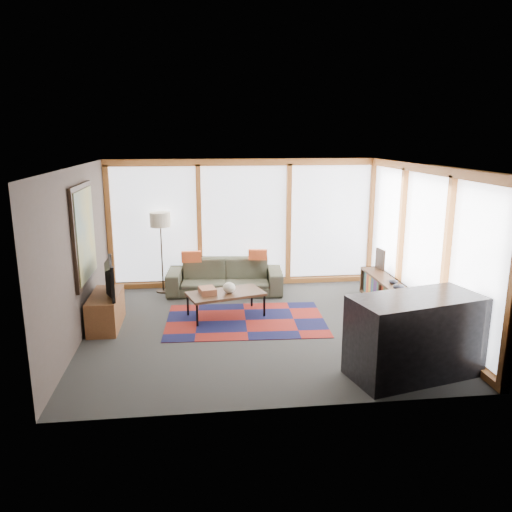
{
  "coord_description": "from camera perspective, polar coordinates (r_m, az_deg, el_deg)",
  "views": [
    {
      "loc": [
        -0.94,
        -7.58,
        3.04
      ],
      "look_at": [
        0.0,
        0.4,
        1.1
      ],
      "focal_mm": 35.0,
      "sensor_mm": 36.0,
      "label": 1
    }
  ],
  "objects": [
    {
      "name": "bowl_a",
      "position": [
        8.76,
        15.98,
        -3.41
      ],
      "size": [
        0.24,
        0.24,
        0.1
      ],
      "primitive_type": "ellipsoid",
      "rotation": [
        0.0,
        0.0,
        0.24
      ],
      "color": "black",
      "rests_on": "bookshelf"
    },
    {
      "name": "bowl_b",
      "position": [
        9.07,
        15.41,
        -2.84
      ],
      "size": [
        0.17,
        0.17,
        0.08
      ],
      "primitive_type": "ellipsoid",
      "rotation": [
        0.0,
        0.0,
        0.04
      ],
      "color": "black",
      "rests_on": "bookshelf"
    },
    {
      "name": "sofa",
      "position": [
        9.89,
        -3.57,
        -2.37
      ],
      "size": [
        2.32,
        1.07,
        0.66
      ],
      "primitive_type": "imported",
      "rotation": [
        0.0,
        0.0,
        -0.08
      ],
      "color": "#323326",
      "rests_on": "ground"
    },
    {
      "name": "floor_lamp",
      "position": [
        9.98,
        -10.73,
        0.38
      ],
      "size": [
        0.4,
        0.4,
        1.6
      ],
      "primitive_type": null,
      "color": "#312518",
      "rests_on": "ground"
    },
    {
      "name": "bar_counter",
      "position": [
        6.81,
        17.69,
        -8.73
      ],
      "size": [
        1.81,
        1.16,
        1.06
      ],
      "primitive_type": "cube",
      "rotation": [
        0.0,
        0.0,
        0.24
      ],
      "color": "black",
      "rests_on": "ground"
    },
    {
      "name": "tv_console",
      "position": [
        8.51,
        -16.78,
        -5.99
      ],
      "size": [
        0.46,
        1.09,
        0.55
      ],
      "primitive_type": "cube",
      "color": "brown",
      "rests_on": "ground"
    },
    {
      "name": "pillow_left",
      "position": [
        9.72,
        -7.39,
        -0.08
      ],
      "size": [
        0.39,
        0.12,
        0.21
      ],
      "primitive_type": "cube",
      "rotation": [
        0.0,
        0.0,
        0.02
      ],
      "color": "#D55528",
      "rests_on": "sofa"
    },
    {
      "name": "ground",
      "position": [
        8.22,
        0.33,
        -8.13
      ],
      "size": [
        5.5,
        5.5,
        0.0
      ],
      "primitive_type": "plane",
      "color": "#292927",
      "rests_on": "ground"
    },
    {
      "name": "television",
      "position": [
        8.33,
        -16.86,
        -2.42
      ],
      "size": [
        0.31,
        0.99,
        0.56
      ],
      "primitive_type": "imported",
      "rotation": [
        0.0,
        0.0,
        1.76
      ],
      "color": "black",
      "rests_on": "tv_console"
    },
    {
      "name": "bookshelf",
      "position": [
        9.32,
        14.87,
        -4.28
      ],
      "size": [
        0.37,
        2.05,
        0.51
      ],
      "primitive_type": null,
      "color": "#361D13",
      "rests_on": "ground"
    },
    {
      "name": "book_stack",
      "position": [
        8.52,
        -5.57,
        -3.98
      ],
      "size": [
        0.32,
        0.37,
        0.11
      ],
      "primitive_type": "cube",
      "rotation": [
        0.0,
        0.0,
        0.22
      ],
      "color": "brown",
      "rests_on": "coffee_table"
    },
    {
      "name": "shelf_picture",
      "position": [
        9.95,
        14.0,
        -0.36
      ],
      "size": [
        0.08,
        0.31,
        0.4
      ],
      "primitive_type": "cube",
      "rotation": [
        0.0,
        0.0,
        0.15
      ],
      "color": "black",
      "rests_on": "bookshelf"
    },
    {
      "name": "room_envelope",
      "position": [
        8.4,
        3.23,
        3.27
      ],
      "size": [
        5.52,
        5.02,
        2.62
      ],
      "color": "#433931",
      "rests_on": "ground"
    },
    {
      "name": "coffee_table",
      "position": [
        8.64,
        -3.46,
        -5.54
      ],
      "size": [
        1.41,
        0.98,
        0.43
      ],
      "primitive_type": null,
      "rotation": [
        0.0,
        0.0,
        0.29
      ],
      "color": "#361D13",
      "rests_on": "ground"
    },
    {
      "name": "rug",
      "position": [
        8.49,
        -1.2,
        -7.36
      ],
      "size": [
        2.73,
        1.82,
        0.01
      ],
      "primitive_type": "cube",
      "rotation": [
        0.0,
        0.0,
        -0.05
      ],
      "color": "maroon",
      "rests_on": "ground"
    },
    {
      "name": "pillow_right",
      "position": [
        9.83,
        0.2,
        0.16
      ],
      "size": [
        0.38,
        0.16,
        0.2
      ],
      "primitive_type": "cube",
      "rotation": [
        0.0,
        0.0,
        -0.15
      ],
      "color": "#D55528",
      "rests_on": "sofa"
    },
    {
      "name": "vase",
      "position": [
        8.53,
        -3.1,
        -3.64
      ],
      "size": [
        0.26,
        0.26,
        0.19
      ],
      "primitive_type": "ellipsoid",
      "rotation": [
        0.0,
        0.0,
        0.22
      ],
      "color": "beige",
      "rests_on": "coffee_table"
    }
  ]
}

